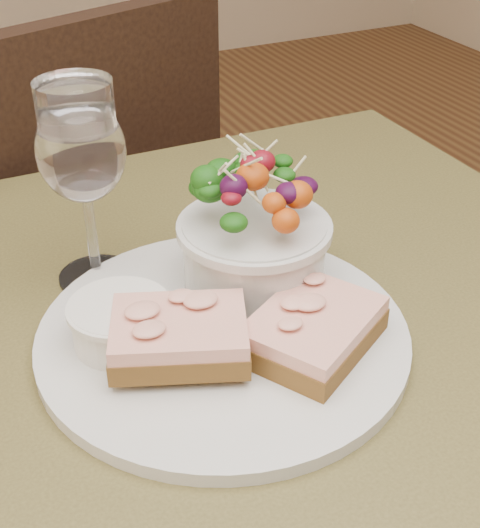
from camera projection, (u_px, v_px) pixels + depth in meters
name	position (u px, v px, depth m)	size (l,w,h in m)	color
cafe_table	(237.00, 441.00, 0.65)	(0.80, 0.80, 0.75)	#413B1C
chair_far	(67.00, 341.00, 1.33)	(0.54, 0.54, 0.90)	black
dinner_plate	(223.00, 335.00, 0.60)	(0.30, 0.30, 0.01)	silver
sandwich_front	(313.00, 330.00, 0.58)	(0.13, 0.12, 0.03)	#472E13
sandwich_back	(179.00, 335.00, 0.56)	(0.12, 0.11, 0.03)	#472E13
ramekin	(120.00, 321.00, 0.58)	(0.08, 0.08, 0.04)	silver
salad_bowl	(254.00, 225.00, 0.63)	(0.12, 0.12, 0.13)	silver
garnish	(118.00, 295.00, 0.63)	(0.05, 0.04, 0.02)	#093309
wine_glass	(82.00, 157.00, 0.62)	(0.08, 0.08, 0.18)	white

